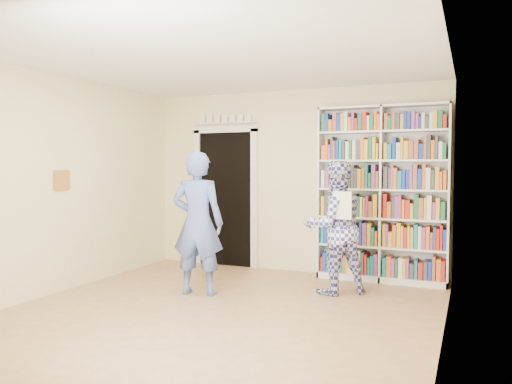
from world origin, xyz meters
TOP-DOWN VIEW (x-y plane):
  - floor at (0.00, 0.00)m, footprint 5.00×5.00m
  - ceiling at (0.00, 0.00)m, footprint 5.00×5.00m
  - wall_back at (0.00, 2.50)m, footprint 4.50×0.00m
  - wall_left at (-2.25, 0.00)m, footprint 0.00×5.00m
  - wall_right at (2.25, 0.00)m, footprint 0.00×5.00m
  - bookshelf at (1.35, 2.34)m, footprint 1.74×0.33m
  - doorway at (-1.10, 2.48)m, footprint 1.10×0.08m
  - wall_art at (-2.23, 0.20)m, footprint 0.03×0.25m
  - man_blue at (-0.60, 0.74)m, footprint 0.71×0.54m
  - man_plaid at (0.93, 1.47)m, footprint 1.01×0.98m
  - paper_sheet at (1.07, 1.23)m, footprint 0.23×0.04m

SIDE VIEW (x-z plane):
  - floor at x=0.00m, z-range 0.00..0.00m
  - man_plaid at x=0.93m, z-range 0.00..1.64m
  - man_blue at x=-0.60m, z-range 0.00..1.76m
  - paper_sheet at x=1.07m, z-range 0.95..1.28m
  - doorway at x=-1.10m, z-range -0.04..2.39m
  - bookshelf at x=1.35m, z-range 0.01..2.40m
  - wall_back at x=0.00m, z-range -0.90..3.60m
  - wall_left at x=-2.25m, z-range -1.15..3.85m
  - wall_right at x=2.25m, z-range -1.15..3.85m
  - wall_art at x=-2.23m, z-range 1.27..1.52m
  - ceiling at x=0.00m, z-range 2.70..2.70m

